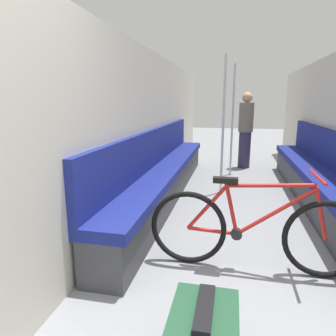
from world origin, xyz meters
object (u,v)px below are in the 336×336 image
passenger_standing (246,130)px  bench_seat_row_right (320,183)px  grab_pole_far (232,123)px  bicycle (253,231)px  bench_seat_row_left (166,175)px  grab_pole_near (223,128)px

passenger_standing → bench_seat_row_right: bearing=-141.6°
grab_pole_far → bicycle: bearing=-86.3°
bench_seat_row_left → grab_pole_far: grab_pole_far is taller
grab_pole_near → passenger_standing: size_ratio=1.30×
bench_seat_row_left → bench_seat_row_right: bearing=0.0°
bench_seat_row_left → grab_pole_near: size_ratio=2.31×
bicycle → grab_pole_far: (-0.22, 3.37, 0.64)m
grab_pole_near → grab_pole_far: 1.22m
bench_seat_row_right → passenger_standing: (-0.90, 2.30, 0.48)m
bench_seat_row_left → grab_pole_near: grab_pole_near is taller
bicycle → grab_pole_far: bearing=88.0°
bench_seat_row_left → bicycle: size_ratio=2.71×
bench_seat_row_left → passenger_standing: (1.20, 2.30, 0.48)m
bicycle → grab_pole_far: grab_pole_far is taller
bench_seat_row_right → grab_pole_near: bearing=164.2°
passenger_standing → bench_seat_row_left: bearing=169.6°
bicycle → grab_pole_near: 2.28m
grab_pole_far → passenger_standing: size_ratio=1.30×
bicycle → grab_pole_far: size_ratio=0.85×
grab_pole_far → passenger_standing: bearing=69.2°
bench_seat_row_left → bench_seat_row_right: 2.10m
bench_seat_row_right → grab_pole_far: size_ratio=2.31×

